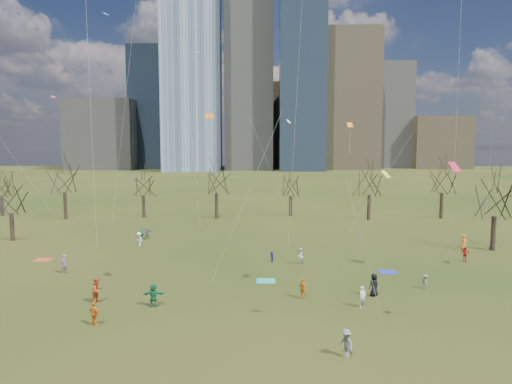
{
  "coord_description": "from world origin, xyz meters",
  "views": [
    {
      "loc": [
        1.09,
        -32.08,
        11.28
      ],
      "look_at": [
        0.0,
        12.0,
        7.0
      ],
      "focal_mm": 32.0,
      "sensor_mm": 36.0,
      "label": 1
    }
  ],
  "objects_px": {
    "blanket_teal": "(266,281)",
    "person_4": "(303,289)",
    "blanket_navy": "(387,272)",
    "person_1": "(363,297)",
    "blanket_crimson": "(43,260)",
    "person_2": "(97,290)"
  },
  "relations": [
    {
      "from": "blanket_teal",
      "to": "blanket_navy",
      "type": "relative_size",
      "value": 1.0
    },
    {
      "from": "blanket_crimson",
      "to": "person_1",
      "type": "distance_m",
      "value": 32.14
    },
    {
      "from": "blanket_navy",
      "to": "person_1",
      "type": "distance_m",
      "value": 10.26
    },
    {
      "from": "blanket_navy",
      "to": "person_4",
      "type": "relative_size",
      "value": 1.07
    },
    {
      "from": "person_1",
      "to": "person_4",
      "type": "relative_size",
      "value": 1.02
    },
    {
      "from": "blanket_teal",
      "to": "person_2",
      "type": "xyz_separation_m",
      "value": [
        -12.3,
        -5.73,
        0.91
      ]
    },
    {
      "from": "blanket_crimson",
      "to": "person_1",
      "type": "xyz_separation_m",
      "value": [
        29.38,
        -13.0,
        0.75
      ]
    },
    {
      "from": "blanket_teal",
      "to": "person_4",
      "type": "relative_size",
      "value": 1.07
    },
    {
      "from": "person_1",
      "to": "blanket_navy",
      "type": "bearing_deg",
      "value": 31.95
    },
    {
      "from": "person_1",
      "to": "person_4",
      "type": "xyz_separation_m",
      "value": [
        -4.08,
        1.86,
        -0.02
      ]
    },
    {
      "from": "blanket_crimson",
      "to": "person_2",
      "type": "relative_size",
      "value": 0.86
    },
    {
      "from": "blanket_navy",
      "to": "person_2",
      "type": "distance_m",
      "value": 24.98
    },
    {
      "from": "blanket_crimson",
      "to": "person_4",
      "type": "relative_size",
      "value": 1.07
    },
    {
      "from": "blanket_navy",
      "to": "person_4",
      "type": "distance_m",
      "value": 11.17
    },
    {
      "from": "blanket_teal",
      "to": "blanket_crimson",
      "type": "height_order",
      "value": "same"
    },
    {
      "from": "person_1",
      "to": "blanket_teal",
      "type": "bearing_deg",
      "value": 103.8
    },
    {
      "from": "blanket_crimson",
      "to": "person_1",
      "type": "bearing_deg",
      "value": -23.87
    },
    {
      "from": "blanket_teal",
      "to": "person_4",
      "type": "bearing_deg",
      "value": -57.64
    },
    {
      "from": "person_1",
      "to": "person_2",
      "type": "height_order",
      "value": "person_2"
    },
    {
      "from": "person_4",
      "to": "blanket_navy",
      "type": "bearing_deg",
      "value": -82.86
    },
    {
      "from": "blanket_teal",
      "to": "person_4",
      "type": "distance_m",
      "value": 5.27
    },
    {
      "from": "blanket_teal",
      "to": "person_1",
      "type": "distance_m",
      "value": 9.33
    }
  ]
}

